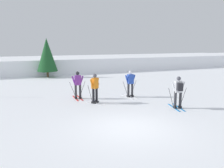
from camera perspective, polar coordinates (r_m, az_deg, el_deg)
name	(u,v)px	position (r m, az deg, el deg)	size (l,w,h in m)	color
ground_plane	(129,128)	(10.18, 3.94, -10.15)	(120.00, 120.00, 0.00)	white
far_snow_ridge	(48,65)	(30.65, -14.74, 4.34)	(80.00, 8.05, 1.64)	white
skier_blue	(130,83)	(15.60, 4.28, 0.25)	(1.00, 1.62, 1.71)	silver
skier_orange	(95,88)	(13.98, -4.03, -0.84)	(1.15, 1.56, 1.71)	silver
skier_white	(178,91)	(13.26, 15.20, -1.54)	(0.98, 1.64, 1.71)	#237AC6
skier_purple	(78,84)	(15.22, -7.97, -0.05)	(1.00, 1.61, 1.71)	red
conifer_far_left	(47,55)	(25.47, -14.93, 6.59)	(2.05, 2.05, 3.92)	#513823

